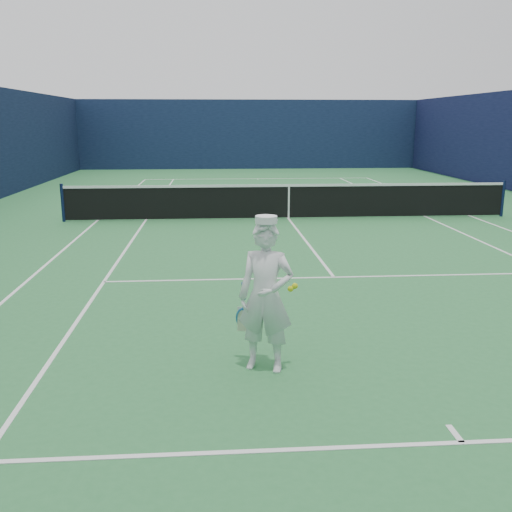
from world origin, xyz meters
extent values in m
plane|color=#2B723A|center=(0.00, 0.00, 0.00)|extent=(80.00, 80.00, 0.00)
cube|color=white|center=(0.00, 11.88, 0.00)|extent=(11.03, 0.06, 0.01)
cube|color=white|center=(0.00, -11.88, 0.00)|extent=(11.03, 0.06, 0.01)
cube|color=white|center=(-5.49, 0.00, 0.00)|extent=(0.06, 23.83, 0.01)
cube|color=white|center=(5.49, 0.00, 0.00)|extent=(0.06, 23.83, 0.01)
cube|color=white|center=(-4.12, 0.00, 0.00)|extent=(0.06, 23.77, 0.01)
cube|color=white|center=(4.12, 0.00, 0.00)|extent=(0.06, 23.77, 0.01)
cube|color=white|center=(0.00, 6.40, 0.00)|extent=(8.23, 0.06, 0.01)
cube|color=white|center=(0.00, -6.40, 0.00)|extent=(8.23, 0.06, 0.01)
cube|color=white|center=(0.00, 0.00, 0.00)|extent=(0.06, 12.80, 0.01)
cube|color=white|center=(0.00, 11.73, 0.00)|extent=(0.06, 0.30, 0.01)
cube|color=white|center=(0.00, -11.73, 0.00)|extent=(0.06, 0.30, 0.01)
cube|color=#101B3A|center=(0.00, 18.00, 2.00)|extent=(20.12, 0.12, 4.00)
cylinder|color=#141E4C|center=(-6.40, 0.00, 0.54)|extent=(0.09, 0.09, 1.07)
cylinder|color=#141E4C|center=(6.40, 0.00, 0.54)|extent=(0.09, 0.09, 1.07)
cube|color=black|center=(0.00, 0.00, 0.50)|extent=(12.79, 0.02, 0.92)
cube|color=white|center=(0.00, 0.00, 0.97)|extent=(12.79, 0.04, 0.07)
cube|color=white|center=(0.00, 0.00, 0.47)|extent=(0.05, 0.03, 0.94)
imported|color=white|center=(-1.59, -10.20, 0.86)|extent=(0.72, 0.59, 1.71)
cylinder|color=white|center=(-1.59, -10.20, 1.73)|extent=(0.24, 0.24, 0.08)
cube|color=white|center=(-1.55, -10.07, 1.70)|extent=(0.20, 0.15, 0.02)
cylinder|color=navy|center=(-1.83, -10.03, 0.88)|extent=(0.06, 0.10, 0.22)
cube|color=#2164B4|center=(-1.83, -9.97, 0.70)|extent=(0.03, 0.03, 0.14)
torus|color=#2164B4|center=(-1.79, -9.92, 0.50)|extent=(0.31, 0.19, 0.29)
cube|color=beige|center=(-1.79, -9.92, 0.50)|extent=(0.21, 0.07, 0.30)
sphere|color=yellow|center=(-1.31, -10.18, 0.94)|extent=(0.07, 0.07, 0.07)
sphere|color=yellow|center=(-1.26, -10.18, 0.97)|extent=(0.07, 0.07, 0.07)
camera|label=1|loc=(-2.14, -16.25, 2.77)|focal=40.00mm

